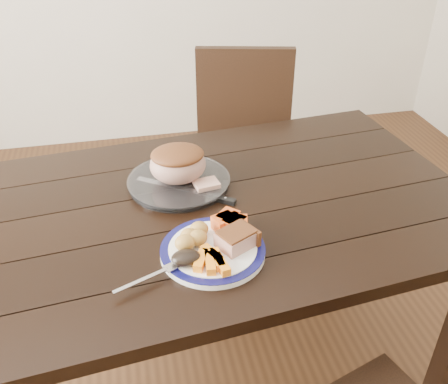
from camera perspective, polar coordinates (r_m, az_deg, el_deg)
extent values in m
plane|color=#472B16|center=(1.94, -2.59, -20.13)|extent=(4.00, 4.00, 0.00)
cube|color=black|center=(1.43, -3.31, -2.30)|extent=(1.69, 1.06, 0.04)
cube|color=black|center=(2.17, 12.95, -1.52)|extent=(0.07, 0.07, 0.71)
cube|color=black|center=(2.17, 2.27, 2.38)|extent=(0.50, 0.50, 0.04)
cube|color=black|center=(2.24, 2.33, 10.53)|extent=(0.42, 0.14, 0.46)
cube|color=black|center=(2.46, 6.28, -0.24)|extent=(0.04, 0.04, 0.43)
cube|color=black|center=(2.17, 6.99, -5.47)|extent=(0.04, 0.04, 0.43)
cube|color=black|center=(2.45, -2.13, -0.16)|extent=(0.04, 0.04, 0.43)
cube|color=black|center=(2.16, -2.60, -5.40)|extent=(0.04, 0.04, 0.43)
cylinder|color=white|center=(1.25, -1.29, -6.78)|extent=(0.26, 0.26, 0.02)
torus|color=#0D0D41|center=(1.24, -1.30, -6.48)|extent=(0.26, 0.26, 0.02)
cylinder|color=white|center=(1.51, -5.17, 1.07)|extent=(0.30, 0.30, 0.02)
cube|color=tan|center=(1.23, 1.40, -5.42)|extent=(0.11, 0.10, 0.04)
ellipsoid|color=gold|center=(1.25, -4.03, -5.00)|extent=(0.05, 0.04, 0.04)
ellipsoid|color=gold|center=(1.26, -2.86, -4.27)|extent=(0.05, 0.04, 0.04)
ellipsoid|color=gold|center=(1.24, -3.03, -5.25)|extent=(0.05, 0.04, 0.04)
ellipsoid|color=gold|center=(1.22, -4.50, -5.83)|extent=(0.05, 0.05, 0.04)
cube|color=orange|center=(1.18, -1.60, -8.13)|extent=(0.03, 0.07, 0.02)
cube|color=orange|center=(1.20, -1.40, -7.17)|extent=(0.05, 0.07, 0.02)
cube|color=orange|center=(1.17, -0.33, -8.27)|extent=(0.03, 0.07, 0.02)
cube|color=orange|center=(1.19, -0.76, -7.70)|extent=(0.03, 0.07, 0.02)
cube|color=orange|center=(1.19, -2.66, -7.80)|extent=(0.05, 0.07, 0.02)
cube|color=#F4541B|center=(1.30, 0.46, -3.16)|extent=(0.07, 0.07, 0.04)
cube|color=#F4541B|center=(1.28, 1.19, -3.72)|extent=(0.07, 0.07, 0.04)
cube|color=#F4541B|center=(1.29, 0.02, -3.55)|extent=(0.07, 0.06, 0.04)
cube|color=#F4541B|center=(1.28, 1.43, -3.76)|extent=(0.06, 0.06, 0.04)
ellipsoid|color=black|center=(1.19, -4.37, -7.50)|extent=(0.07, 0.05, 0.03)
cube|color=silver|center=(1.16, -9.42, -10.01)|extent=(0.13, 0.06, 0.00)
cube|color=silver|center=(1.19, -5.76, -8.45)|extent=(0.05, 0.04, 0.00)
ellipsoid|color=tan|center=(1.48, -5.29, 3.13)|extent=(0.17, 0.14, 0.11)
cube|color=tan|center=(1.47, -2.01, 0.85)|extent=(0.08, 0.07, 0.02)
cube|color=silver|center=(1.50, -6.53, 0.44)|extent=(0.18, 0.13, 0.00)
cube|color=black|center=(1.44, -0.93, -0.70)|extent=(0.11, 0.09, 0.01)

